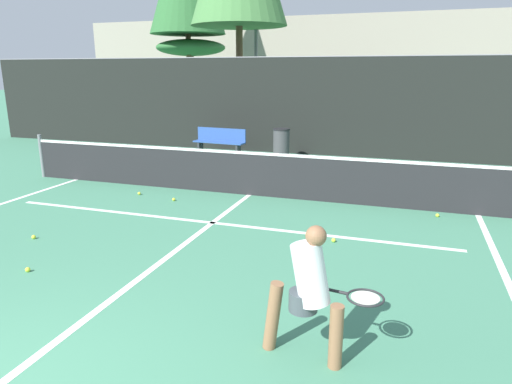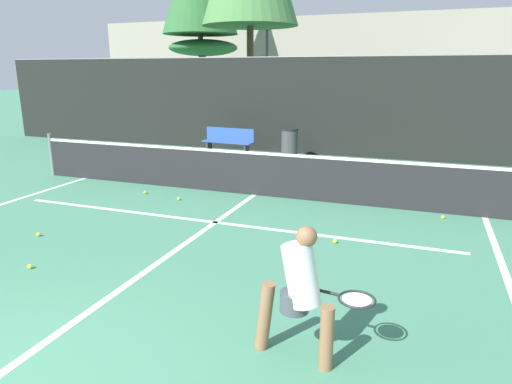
% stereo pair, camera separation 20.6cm
% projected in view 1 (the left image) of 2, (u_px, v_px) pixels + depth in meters
% --- Properties ---
extents(court_service_line, '(8.25, 0.10, 0.01)m').
position_uv_depth(court_service_line, '(213.00, 223.00, 8.05)').
color(court_service_line, white).
rests_on(court_service_line, ground).
extents(court_center_mark, '(0.10, 6.69, 0.01)m').
position_uv_depth(court_center_mark, '(175.00, 251.00, 6.78)').
color(court_center_mark, white).
rests_on(court_center_mark, ground).
extents(net, '(11.09, 0.09, 1.07)m').
position_uv_depth(net, '(249.00, 172.00, 9.71)').
color(net, slate).
rests_on(net, ground).
extents(fence_back, '(24.00, 0.06, 3.02)m').
position_uv_depth(fence_back, '(305.00, 106.00, 14.29)').
color(fence_back, black).
rests_on(fence_back, ground).
extents(player_practicing, '(1.14, 0.49, 1.32)m').
position_uv_depth(player_practicing, '(309.00, 289.00, 4.09)').
color(player_practicing, '#8C6042').
rests_on(player_practicing, ground).
extents(tennis_ball_scattered_0, '(0.07, 0.07, 0.07)m').
position_uv_depth(tennis_ball_scattered_0, '(334.00, 240.00, 7.14)').
color(tennis_ball_scattered_0, '#D1E033').
rests_on(tennis_ball_scattered_0, ground).
extents(tennis_ball_scattered_1, '(0.07, 0.07, 0.07)m').
position_uv_depth(tennis_ball_scattered_1, '(316.00, 289.00, 5.54)').
color(tennis_ball_scattered_1, '#D1E033').
rests_on(tennis_ball_scattered_1, ground).
extents(tennis_ball_scattered_2, '(0.07, 0.07, 0.07)m').
position_uv_depth(tennis_ball_scattered_2, '(139.00, 193.00, 9.85)').
color(tennis_ball_scattered_2, '#D1E033').
rests_on(tennis_ball_scattered_2, ground).
extents(tennis_ball_scattered_4, '(0.07, 0.07, 0.07)m').
position_uv_depth(tennis_ball_scattered_4, '(174.00, 199.00, 9.39)').
color(tennis_ball_scattered_4, '#D1E033').
rests_on(tennis_ball_scattered_4, ground).
extents(tennis_ball_scattered_5, '(0.07, 0.07, 0.07)m').
position_uv_depth(tennis_ball_scattered_5, '(34.00, 237.00, 7.27)').
color(tennis_ball_scattered_5, '#D1E033').
rests_on(tennis_ball_scattered_5, ground).
extents(tennis_ball_scattered_6, '(0.07, 0.07, 0.07)m').
position_uv_depth(tennis_ball_scattered_6, '(28.00, 270.00, 6.08)').
color(tennis_ball_scattered_6, '#D1E033').
rests_on(tennis_ball_scattered_6, ground).
extents(tennis_ball_scattered_7, '(0.07, 0.07, 0.07)m').
position_uv_depth(tennis_ball_scattered_7, '(437.00, 215.00, 8.36)').
color(tennis_ball_scattered_7, '#D1E033').
rests_on(tennis_ball_scattered_7, ground).
extents(tennis_ball_scattered_8, '(0.07, 0.07, 0.07)m').
position_uv_depth(tennis_ball_scattered_8, '(307.00, 234.00, 7.38)').
color(tennis_ball_scattered_8, '#D1E033').
rests_on(tennis_ball_scattered_8, ground).
extents(courtside_bench, '(1.70, 0.53, 0.86)m').
position_uv_depth(courtside_bench, '(220.00, 141.00, 14.22)').
color(courtside_bench, '#2D519E').
rests_on(courtside_bench, ground).
extents(trash_bin, '(0.51, 0.51, 0.93)m').
position_uv_depth(trash_bin, '(281.00, 144.00, 13.64)').
color(trash_bin, '#3F3F42').
rests_on(trash_bin, ground).
extents(parked_car, '(1.74, 4.30, 1.42)m').
position_uv_depth(parked_car, '(235.00, 122.00, 18.18)').
color(parked_car, maroon).
rests_on(parked_car, ground).
extents(floodlight_mast, '(1.10, 0.24, 8.03)m').
position_uv_depth(floodlight_mast, '(256.00, 10.00, 19.91)').
color(floodlight_mast, slate).
rests_on(floodlight_mast, ground).
extents(tree_east, '(3.81, 3.81, 4.26)m').
position_uv_depth(tree_east, '(191.00, 48.00, 25.19)').
color(tree_east, brown).
rests_on(tree_east, ground).
extents(building_far, '(36.00, 2.40, 5.73)m').
position_uv_depth(building_far, '(359.00, 66.00, 27.58)').
color(building_far, gray).
rests_on(building_far, ground).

